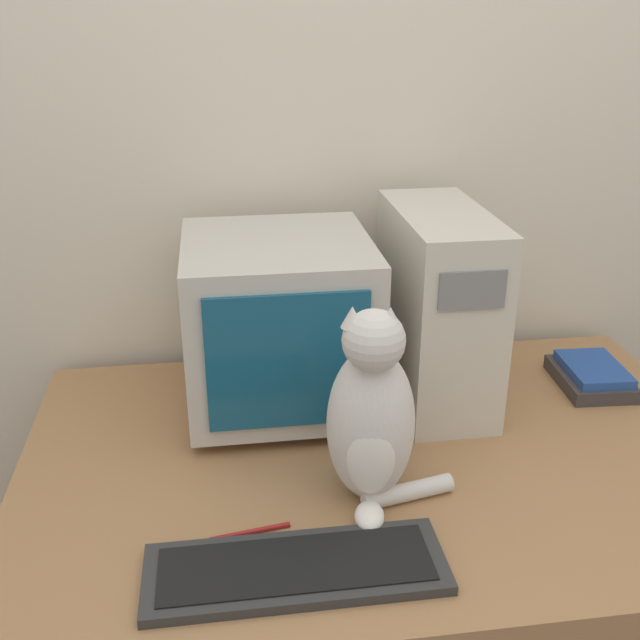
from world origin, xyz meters
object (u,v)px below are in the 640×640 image
book_stack (591,376)px  keyboard (296,569)px  cat (372,418)px  pen (250,532)px  crt_monitor (279,323)px  computer_tower (437,306)px

book_stack → keyboard: bearing=-145.2°
keyboard → cat: size_ratio=1.25×
pen → crt_monitor: bearing=78.0°
computer_tower → book_stack: (0.38, -0.02, -0.19)m
crt_monitor → computer_tower: bearing=0.4°
cat → computer_tower: bearing=69.6°
keyboard → book_stack: size_ratio=2.26×
crt_monitor → pen: bearing=-102.0°
keyboard → cat: (0.16, 0.18, 0.16)m
crt_monitor → cat: bearing=-70.5°
computer_tower → book_stack: size_ratio=2.02×
pen → book_stack: bearing=27.0°
crt_monitor → cat: cat is taller
book_stack → cat: bearing=-150.1°
keyboard → pen: 0.13m
crt_monitor → book_stack: bearing=-1.5°
cat → crt_monitor: bearing=120.2°
crt_monitor → keyboard: (-0.03, -0.55, -0.19)m
computer_tower → keyboard: computer_tower is taller
computer_tower → pen: size_ratio=3.07×
crt_monitor → book_stack: 0.76m
computer_tower → cat: bearing=-121.1°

